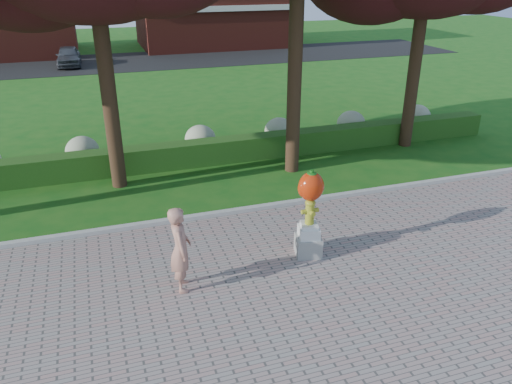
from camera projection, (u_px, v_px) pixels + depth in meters
ground at (237, 280)px, 10.75m from camera, size 100.00×100.00×0.00m
curb at (206, 216)px, 13.31m from camera, size 40.00×0.18×0.15m
lawn_hedge at (178, 155)px, 16.63m from camera, size 24.00×0.70×0.80m
hydrangea_row at (188, 140)px, 17.59m from camera, size 20.10×1.10×0.99m
street at (124, 62)px, 34.92m from camera, size 50.00×8.00×0.02m
building_right at (213, 5)px, 41.08m from camera, size 12.00×8.00×6.40m
hydrant_sculpture at (310, 211)px, 11.16m from camera, size 0.68×0.68×2.11m
woman at (180, 249)px, 10.05m from camera, size 0.50×0.71×1.85m
parked_car at (68, 56)px, 33.20m from camera, size 1.58×3.79×1.28m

